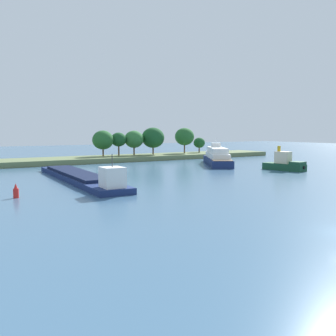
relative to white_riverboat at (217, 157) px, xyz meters
name	(u,v)px	position (x,y,z in m)	size (l,w,h in m)	color
treeline_island	(143,150)	(-7.83, 25.29, 0.90)	(91.17, 13.30, 9.58)	#66754C
white_riverboat	(217,157)	(0.00, 0.00, 0.00)	(15.54, 20.84, 6.86)	navy
tugboat	(285,164)	(4.17, -18.01, -0.51)	(4.93, 9.46, 5.28)	#19472D
cargo_barge	(80,176)	(-39.48, -11.37, -1.10)	(6.33, 36.85, 5.50)	navy
channel_buoy_red	(16,192)	(-51.69, -22.64, -1.08)	(0.70, 0.70, 1.90)	red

